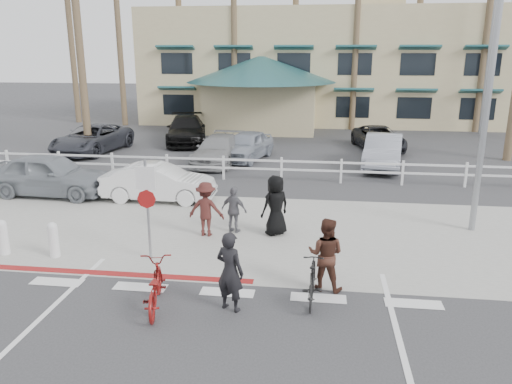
# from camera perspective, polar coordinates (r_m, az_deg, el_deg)

# --- Properties ---
(ground) EXTENTS (140.00, 140.00, 0.00)m
(ground) POSITION_cam_1_polar(r_m,az_deg,el_deg) (10.75, -3.90, -12.90)
(ground) COLOR #333335
(bike_path) EXTENTS (12.00, 16.00, 0.01)m
(bike_path) POSITION_cam_1_polar(r_m,az_deg,el_deg) (9.09, -6.48, -18.87)
(bike_path) COLOR #333335
(bike_path) RESTS_ON ground
(sidewalk_plaza) EXTENTS (22.00, 7.00, 0.01)m
(sidewalk_plaza) POSITION_cam_1_polar(r_m,az_deg,el_deg) (14.79, -0.51, -4.54)
(sidewalk_plaza) COLOR gray
(sidewalk_plaza) RESTS_ON ground
(cross_street) EXTENTS (40.00, 5.00, 0.01)m
(cross_street) POSITION_cam_1_polar(r_m,az_deg,el_deg) (18.56, 1.18, -0.27)
(cross_street) COLOR #333335
(cross_street) RESTS_ON ground
(parking_lot) EXTENTS (50.00, 16.00, 0.01)m
(parking_lot) POSITION_cam_1_polar(r_m,az_deg,el_deg) (27.78, 3.33, 5.14)
(parking_lot) COLOR #333335
(parking_lot) RESTS_ON ground
(curb_red) EXTENTS (7.00, 0.25, 0.02)m
(curb_red) POSITION_cam_1_polar(r_m,az_deg,el_deg) (12.63, -16.45, -8.92)
(curb_red) COLOR maroon
(curb_red) RESTS_ON ground
(rail_fence) EXTENTS (29.40, 0.16, 1.00)m
(rail_fence) POSITION_cam_1_polar(r_m,az_deg,el_deg) (20.32, 3.21, 2.58)
(rail_fence) COLOR silver
(rail_fence) RESTS_ON ground
(building) EXTENTS (28.00, 16.00, 11.30)m
(building) POSITION_cam_1_polar(r_m,az_deg,el_deg) (40.23, 7.84, 16.43)
(building) COLOR #CCBB8B
(building) RESTS_ON ground
(sign_post) EXTENTS (0.50, 0.10, 2.90)m
(sign_post) POSITION_cam_1_polar(r_m,az_deg,el_deg) (12.73, -12.29, -1.47)
(sign_post) COLOR gray
(sign_post) RESTS_ON ground
(bollard_0) EXTENTS (0.26, 0.26, 0.95)m
(bollard_0) POSITION_cam_1_polar(r_m,az_deg,el_deg) (13.90, -22.13, -5.08)
(bollard_0) COLOR silver
(bollard_0) RESTS_ON ground
(bollard_1) EXTENTS (0.26, 0.26, 0.95)m
(bollard_1) POSITION_cam_1_polar(r_m,az_deg,el_deg) (14.63, -26.93, -4.63)
(bollard_1) COLOR silver
(bollard_1) RESTS_ON ground
(streetlight_0) EXTENTS (0.60, 2.00, 9.00)m
(streetlight_0) POSITION_cam_1_polar(r_m,az_deg,el_deg) (15.44, 25.25, 11.94)
(streetlight_0) COLOR gray
(streetlight_0) RESTS_ON ground
(streetlight_1) EXTENTS (0.60, 2.00, 9.50)m
(streetlight_1) POSITION_cam_1_polar(r_m,az_deg,el_deg) (34.72, 25.05, 13.76)
(streetlight_1) COLOR gray
(streetlight_1) RESTS_ON ground
(palm_0) EXTENTS (4.00, 4.00, 15.00)m
(palm_0) POSITION_cam_1_polar(r_m,az_deg,el_deg) (39.59, -20.61, 18.31)
(palm_0) COLOR #234B1C
(palm_0) RESTS_ON ground
(palm_1) EXTENTS (4.00, 4.00, 13.00)m
(palm_1) POSITION_cam_1_polar(r_m,az_deg,el_deg) (36.97, -15.44, 17.41)
(palm_1) COLOR #234B1C
(palm_1) RESTS_ON ground
(palm_2) EXTENTS (4.00, 4.00, 16.00)m
(palm_2) POSITION_cam_1_polar(r_m,az_deg,el_deg) (36.70, -8.84, 20.14)
(palm_2) COLOR #234B1C
(palm_2) RESTS_ON ground
(palm_3) EXTENTS (4.00, 4.00, 14.00)m
(palm_3) POSITION_cam_1_polar(r_m,az_deg,el_deg) (34.78, -2.54, 18.89)
(palm_3) COLOR #234B1C
(palm_3) RESTS_ON ground
(palm_4) EXTENTS (4.00, 4.00, 15.00)m
(palm_4) POSITION_cam_1_polar(r_m,az_deg,el_deg) (35.35, 4.54, 19.62)
(palm_4) COLOR #234B1C
(palm_4) RESTS_ON ground
(palm_5) EXTENTS (4.00, 4.00, 13.00)m
(palm_5) POSITION_cam_1_polar(r_m,az_deg,el_deg) (34.31, 11.43, 17.82)
(palm_5) COLOR #234B1C
(palm_5) RESTS_ON ground
(palm_7) EXTENTS (4.00, 4.00, 14.00)m
(palm_7) POSITION_cam_1_polar(r_m,az_deg,el_deg) (35.73, 25.01, 17.42)
(palm_7) COLOR #234B1C
(palm_7) RESTS_ON ground
(palm_10) EXTENTS (4.00, 4.00, 12.00)m
(palm_10) POSITION_cam_1_polar(r_m,az_deg,el_deg) (27.01, -19.65, 16.78)
(palm_10) COLOR #234B1C
(palm_10) RESTS_ON ground
(bike_red) EXTENTS (1.03, 1.96, 0.98)m
(bike_red) POSITION_cam_1_polar(r_m,az_deg,el_deg) (10.66, -11.54, -10.49)
(bike_red) COLOR maroon
(bike_red) RESTS_ON ground
(rider_red) EXTENTS (0.73, 0.62, 1.70)m
(rider_red) POSITION_cam_1_polar(r_m,az_deg,el_deg) (10.24, -2.99, -9.07)
(rider_red) COLOR black
(rider_red) RESTS_ON ground
(bike_black) EXTENTS (0.50, 1.58, 0.94)m
(bike_black) POSITION_cam_1_polar(r_m,az_deg,el_deg) (10.76, 6.47, -10.11)
(bike_black) COLOR black
(bike_black) RESTS_ON ground
(rider_black) EXTENTS (0.93, 0.80, 1.67)m
(rider_black) POSITION_cam_1_polar(r_m,az_deg,el_deg) (11.19, 7.97, -7.06)
(rider_black) COLOR #402219
(rider_black) RESTS_ON ground
(pedestrian_a) EXTENTS (1.06, 0.65, 1.59)m
(pedestrian_a) POSITION_cam_1_polar(r_m,az_deg,el_deg) (14.33, -5.72, -1.96)
(pedestrian_a) COLOR #421B18
(pedestrian_a) RESTS_ON ground
(pedestrian_child) EXTENTS (0.87, 0.58, 1.38)m
(pedestrian_child) POSITION_cam_1_polar(r_m,az_deg,el_deg) (14.53, -2.52, -2.08)
(pedestrian_child) COLOR #5A595F
(pedestrian_child) RESTS_ON ground
(pedestrian_b) EXTENTS (1.02, 0.98, 1.76)m
(pedestrian_b) POSITION_cam_1_polar(r_m,az_deg,el_deg) (14.31, 2.25, -1.55)
(pedestrian_b) COLOR black
(pedestrian_b) RESTS_ON ground
(car_white_sedan) EXTENTS (3.98, 1.40, 1.31)m
(car_white_sedan) POSITION_cam_1_polar(r_m,az_deg,el_deg) (18.00, -11.06, 1.07)
(car_white_sedan) COLOR silver
(car_white_sedan) RESTS_ON ground
(car_red_compact) EXTENTS (4.65, 2.05, 1.56)m
(car_red_compact) POSITION_cam_1_polar(r_m,az_deg,el_deg) (19.79, -22.51, 1.85)
(car_red_compact) COLOR gray
(car_red_compact) RESTS_ON ground
(lot_car_0) EXTENTS (3.09, 5.46, 1.44)m
(lot_car_0) POSITION_cam_1_polar(r_m,az_deg,el_deg) (27.54, -18.23, 5.80)
(lot_car_0) COLOR #2D2F37
(lot_car_0) RESTS_ON ground
(lot_car_1) EXTENTS (2.17, 4.62, 1.30)m
(lot_car_1) POSITION_cam_1_polar(r_m,az_deg,el_deg) (23.62, -4.33, 4.82)
(lot_car_1) COLOR gray
(lot_car_1) RESTS_ON ground
(lot_car_2) EXTENTS (2.61, 4.38, 1.40)m
(lot_car_2) POSITION_cam_1_polar(r_m,az_deg,el_deg) (24.40, -1.09, 5.33)
(lot_car_2) COLOR #8B93A0
(lot_car_2) RESTS_ON ground
(lot_car_3) EXTENTS (2.28, 4.74, 1.50)m
(lot_car_3) POSITION_cam_1_polar(r_m,az_deg,el_deg) (23.42, 14.33, 4.52)
(lot_car_3) COLOR #8E929F
(lot_car_3) RESTS_ON ground
(lot_car_4) EXTENTS (3.33, 5.67, 1.54)m
(lot_car_4) POSITION_cam_1_polar(r_m,az_deg,el_deg) (29.10, -7.95, 7.05)
(lot_car_4) COLOR black
(lot_car_4) RESTS_ON ground
(lot_car_5) EXTENTS (2.86, 4.78, 1.24)m
(lot_car_5) POSITION_cam_1_polar(r_m,az_deg,el_deg) (27.76, 13.82, 6.00)
(lot_car_5) COLOR black
(lot_car_5) RESTS_ON ground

